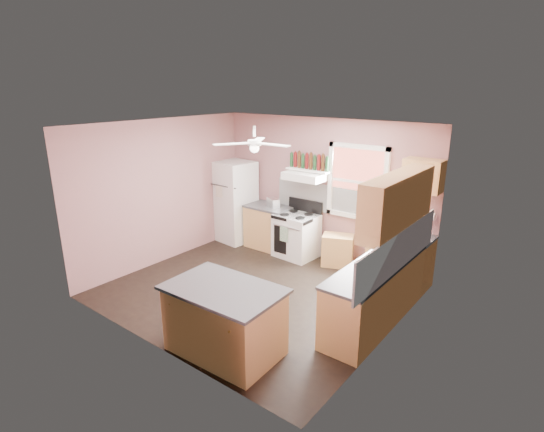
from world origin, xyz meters
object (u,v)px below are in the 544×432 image
Objects in this scene: stove at (296,236)px; refrigerator at (235,202)px; cart at (338,251)px; toaster at (273,203)px; island at (225,321)px.

refrigerator is at bearing -175.15° from stove.
cart is at bearing 10.80° from stove.
stove is 1.52× the size of cart.
toaster is at bearing 10.98° from refrigerator.
cart is (0.87, 0.11, -0.15)m from stove.
refrigerator is 1.64m from stove.
stove is at bearing 164.74° from cart.
stove is 0.89m from cart.
toaster is 3.66m from island.
cart is at bearing 91.59° from island.
toaster reaches higher than cart.
refrigerator is at bearing 160.91° from cart.
stove is at bearing 106.82° from island.
cart is (1.48, 0.07, -0.71)m from toaster.
toaster is 0.33× the size of stove.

